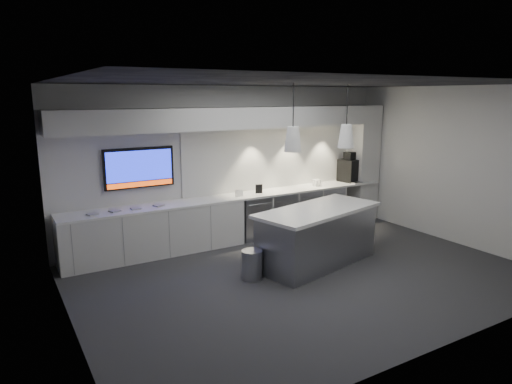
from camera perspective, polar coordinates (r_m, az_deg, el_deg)
floor at (r=7.46m, az=6.31°, el=-10.30°), size 7.00×7.00×0.00m
ceiling at (r=6.90m, az=6.90°, el=13.41°), size 7.00×7.00×0.00m
wall_back at (r=9.12m, az=-2.93°, el=3.67°), size 7.00×0.00×7.00m
wall_front at (r=5.31m, az=23.08°, el=-3.40°), size 7.00×0.00×7.00m
wall_left at (r=5.69m, az=-22.84°, el=-2.39°), size 0.00×7.00×7.00m
wall_right at (r=9.54m, az=23.65°, el=3.04°), size 0.00×7.00×7.00m
back_counter at (r=8.95m, az=-1.92°, el=-0.52°), size 6.80×0.65×0.04m
left_base_cabinets at (r=8.39m, az=-12.48°, el=-4.84°), size 3.30×0.63×0.86m
fridge_unit_a at (r=9.17m, az=-0.53°, el=-3.13°), size 0.60×0.61×0.85m
fridge_unit_b at (r=9.50m, az=2.77°, el=-2.62°), size 0.60×0.61×0.85m
fridge_unit_c at (r=9.85m, az=5.84°, el=-2.13°), size 0.60×0.61×0.85m
fridge_unit_d at (r=10.22m, az=8.68°, el=-1.68°), size 0.60×0.61×0.85m
backsplash at (r=9.70m, az=3.43°, el=4.47°), size 4.60×0.03×1.30m
soffit at (r=8.77m, az=-2.07°, el=9.25°), size 6.90×0.60×0.40m
column at (r=10.77m, az=13.14°, el=3.58°), size 0.55×0.55×2.60m
wall_tv at (r=8.36m, az=-14.39°, el=2.95°), size 1.25×0.07×0.72m
island at (r=7.82m, az=7.70°, el=-5.45°), size 2.46×1.49×0.97m
bin at (r=7.21m, az=-0.51°, el=-9.05°), size 0.43×0.43×0.46m
coffee_machine at (r=10.53m, az=11.58°, el=2.77°), size 0.43×0.58×0.67m
sign_black at (r=9.10m, az=0.37°, el=0.40°), size 0.14×0.06×0.18m
sign_white at (r=8.82m, az=-2.12°, el=-0.11°), size 0.18×0.03×0.14m
cup_cluster at (r=9.93m, az=7.63°, el=1.16°), size 0.16×0.16×0.14m
tray_a at (r=7.94m, az=-19.78°, el=-2.63°), size 0.20×0.20×0.02m
tray_b at (r=8.05m, az=-17.27°, el=-2.27°), size 0.20×0.20×0.02m
tray_c at (r=8.12m, az=-14.81°, el=-2.00°), size 0.17×0.17×0.02m
tray_d at (r=8.25m, az=-12.06°, el=-1.64°), size 0.20×0.20×0.02m
pendant_left at (r=7.17m, az=4.63°, el=6.62°), size 0.27×0.27×1.09m
pendant_right at (r=7.84m, az=11.20°, el=6.90°), size 0.27×0.27×1.09m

